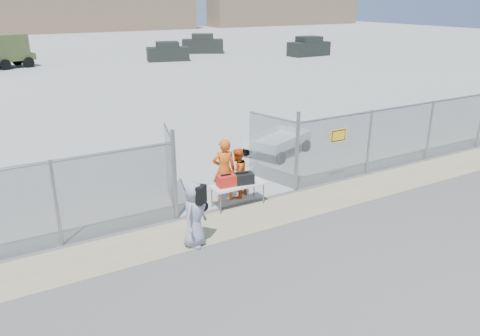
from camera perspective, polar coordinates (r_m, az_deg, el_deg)
ground at (r=12.25m, az=4.70°, el=-7.64°), size 160.00×160.00×0.00m
tarmac_inside at (r=51.57m, az=-23.28°, el=12.21°), size 160.00×80.00×0.01m
dirt_strip at (r=12.99m, az=2.21°, el=-5.85°), size 44.00×1.60×0.01m
distant_hills at (r=87.60m, az=-23.68°, el=17.76°), size 140.00×6.00×9.00m
chain_link_fence at (r=13.35m, az=0.00°, el=0.00°), size 40.00×0.20×2.20m
folding_table at (r=13.48m, az=-0.26°, el=-3.29°), size 1.59×0.67×0.67m
orange_bag at (r=13.16m, az=-1.69°, el=-1.56°), size 0.54×0.38×0.32m
black_duffel at (r=13.34m, az=0.29°, el=-1.29°), size 0.68×0.48×0.30m
security_worker_left at (r=13.65m, az=-1.95°, el=-0.25°), size 0.79×0.63×1.89m
security_worker_right at (r=13.91m, az=-0.34°, el=-0.63°), size 0.93×0.86×1.53m
visitor at (r=11.26m, az=-5.58°, el=-5.65°), size 0.95×0.90×1.63m
utility_trailer at (r=18.00m, az=4.59°, el=2.99°), size 3.82×2.95×0.82m
parked_vehicle_near at (r=45.80m, az=-8.81°, el=13.85°), size 4.13×2.58×1.73m
parked_vehicle_mid at (r=52.06m, az=-4.57°, el=14.87°), size 4.75×3.66×1.96m
parked_vehicle_far at (r=49.76m, az=8.38°, el=14.45°), size 4.27×2.02×1.91m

